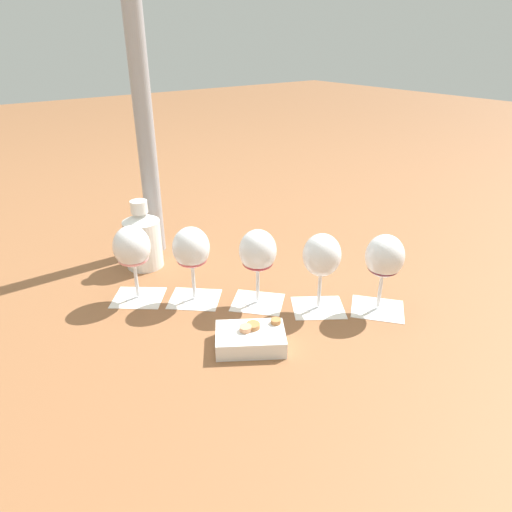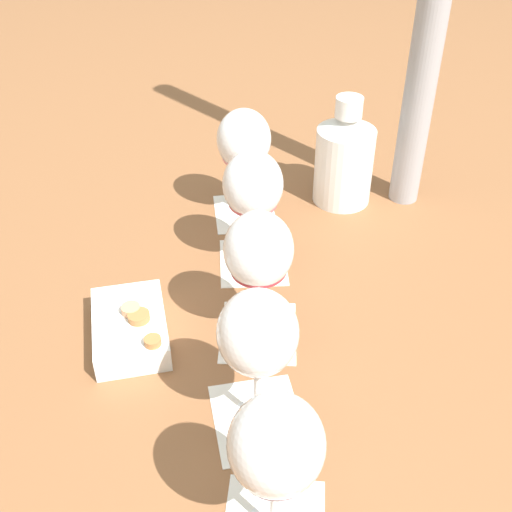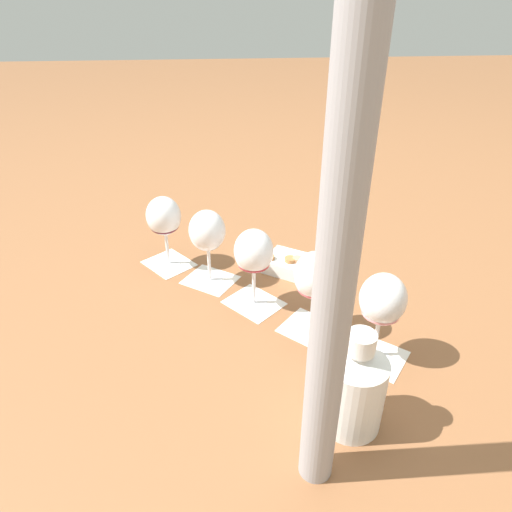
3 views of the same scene
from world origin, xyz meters
The scene contains 14 objects.
ground_plane centered at (0.00, 0.00, 0.00)m, with size 8.00×8.00×0.00m, color brown.
tasting_card_0 centered at (-0.22, 0.19, 0.00)m, with size 0.15×0.15×0.00m.
tasting_card_1 centered at (-0.11, 0.10, 0.00)m, with size 0.15×0.15×0.00m.
tasting_card_2 centered at (0.00, 0.00, 0.00)m, with size 0.15×0.15×0.00m.
tasting_card_3 centered at (0.10, -0.10, 0.00)m, with size 0.15×0.15×0.00m.
tasting_card_4 centered at (0.21, -0.19, 0.00)m, with size 0.15×0.15×0.00m.
wine_glass_0 centered at (-0.22, 0.19, 0.13)m, with size 0.09×0.09×0.18m.
wine_glass_1 centered at (-0.11, 0.10, 0.13)m, with size 0.09×0.09×0.18m.
wine_glass_2 centered at (0.00, 0.00, 0.13)m, with size 0.09×0.09×0.18m.
wine_glass_3 centered at (0.10, -0.10, 0.13)m, with size 0.09×0.09×0.18m.
wine_glass_4 centered at (0.21, -0.19, 0.13)m, with size 0.09×0.09×0.18m.
ceramic_vase centered at (-0.13, 0.34, 0.08)m, with size 0.10×0.10×0.19m.
snack_dish centered at (-0.11, -0.12, 0.02)m, with size 0.17×0.15×0.05m.
umbrella_pole centered at (-0.05, 0.42, 0.41)m, with size 0.05×0.05×0.82m.
Camera 1 is at (-0.56, -0.73, 0.58)m, focal length 32.00 mm.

